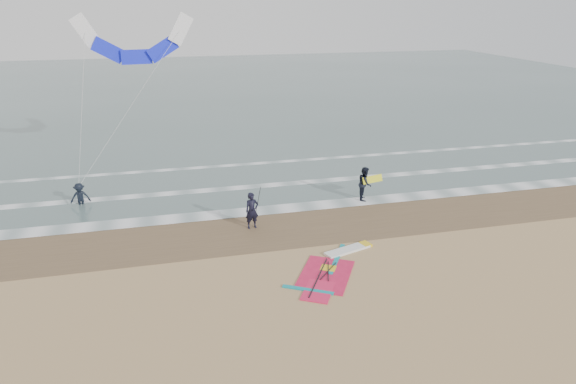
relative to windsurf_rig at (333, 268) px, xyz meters
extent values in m
plane|color=tan|center=(-0.28, -1.41, -0.03)|extent=(120.00, 120.00, 0.00)
cube|color=#47605E|center=(-0.28, 46.59, -0.02)|extent=(120.00, 80.00, 0.02)
cube|color=brown|center=(-0.28, 4.59, -0.03)|extent=(120.00, 5.00, 0.01)
cube|color=white|center=(-0.28, 6.79, 0.00)|extent=(120.00, 1.20, 0.02)
cube|color=white|center=(-0.28, 10.59, 0.00)|extent=(120.00, 0.70, 0.02)
cube|color=white|center=(-0.28, 15.09, 0.00)|extent=(120.00, 0.50, 0.01)
cube|color=white|center=(1.13, 1.34, 0.02)|extent=(2.29, 1.21, 0.11)
cube|color=yellow|center=(2.12, 1.65, 0.03)|extent=(0.55, 0.63, 0.12)
cube|color=#E11C4A|center=(-0.47, -0.45, -0.01)|extent=(3.13, 3.45, 0.04)
cube|color=#E11C4A|center=(-1.14, -1.61, -0.01)|extent=(1.73, 1.92, 0.04)
cube|color=#0C8C99|center=(0.42, 0.71, -0.01)|extent=(1.60, 2.57, 0.04)
cube|color=#0C8C99|center=(-1.50, -1.43, -0.01)|extent=(1.87, 1.20, 0.04)
cube|color=yellow|center=(-0.20, 0.00, -0.01)|extent=(0.81, 0.78, 0.05)
cylinder|color=black|center=(-0.83, -0.63, 0.01)|extent=(1.65, 2.81, 0.05)
cylinder|color=black|center=(-0.29, -0.27, 0.03)|extent=(1.10, 1.22, 0.04)
cylinder|color=black|center=(-0.29, -0.27, 0.03)|extent=(0.53, 1.54, 0.04)
imported|color=black|center=(-2.57, 4.82, 0.89)|extent=(0.73, 0.55, 1.83)
imported|color=black|center=(4.22, 7.09, 0.92)|extent=(1.00, 1.12, 1.90)
imported|color=black|center=(-11.16, 9.99, 0.77)|extent=(1.08, 0.68, 1.61)
cylinder|color=black|center=(-2.27, 4.82, 1.31)|extent=(0.17, 0.86, 1.82)
cube|color=yellow|center=(4.62, 6.99, 1.17)|extent=(1.30, 0.51, 0.39)
cube|color=white|center=(-10.28, 14.25, 8.90)|extent=(1.61, 0.31, 1.95)
cube|color=#1622EE|center=(-9.16, 14.25, 7.77)|extent=(1.94, 0.35, 1.61)
cube|color=#1622EE|center=(-7.62, 14.25, 7.36)|extent=(1.76, 0.33, 0.84)
cube|color=#1622EE|center=(-6.08, 14.25, 7.77)|extent=(1.94, 0.35, 1.61)
cube|color=white|center=(-4.96, 14.25, 8.90)|extent=(1.61, 0.31, 1.95)
cylinder|color=beige|center=(-10.72, 12.12, 4.96)|extent=(0.90, 4.27, 7.89)
cylinder|color=beige|center=(-8.06, 12.12, 4.96)|extent=(6.22, 4.27, 7.89)
camera|label=1|loc=(-6.37, -18.01, 10.57)|focal=32.00mm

